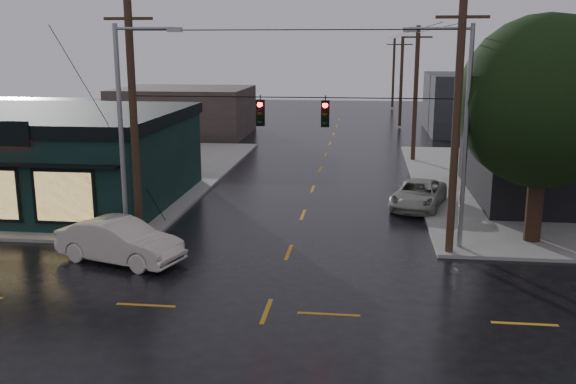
# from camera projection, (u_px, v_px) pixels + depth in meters

# --- Properties ---
(ground_plane) EXTENTS (160.00, 160.00, 0.00)m
(ground_plane) POSITION_uv_depth(u_px,v_px,m) (266.00, 311.00, 20.54)
(ground_plane) COLOR black
(sidewalk_nw) EXTENTS (28.00, 28.00, 0.15)m
(sidewalk_nw) POSITION_uv_depth(u_px,v_px,m) (13.00, 173.00, 42.21)
(sidewalk_nw) COLOR gray
(sidewalk_nw) RESTS_ON ground
(pizza_shop) EXTENTS (16.30, 12.34, 4.90)m
(pizza_shop) POSITION_uv_depth(u_px,v_px,m) (26.00, 155.00, 34.25)
(pizza_shop) COLOR black
(pizza_shop) RESTS_ON ground
(corner_tree) EXTENTS (7.10, 7.10, 9.47)m
(corner_tree) POSITION_uv_depth(u_px,v_px,m) (544.00, 102.00, 26.18)
(corner_tree) COLOR black
(corner_tree) RESTS_ON ground
(utility_pole_nw) EXTENTS (2.00, 0.32, 10.15)m
(utility_pole_nw) POSITION_uv_depth(u_px,v_px,m) (140.00, 243.00, 27.59)
(utility_pole_nw) COLOR black
(utility_pole_nw) RESTS_ON ground
(utility_pole_ne) EXTENTS (2.00, 0.32, 10.15)m
(utility_pole_ne) POSITION_uv_depth(u_px,v_px,m) (449.00, 255.00, 26.07)
(utility_pole_ne) COLOR black
(utility_pole_ne) RESTS_ON ground
(utility_pole_far_a) EXTENTS (2.00, 0.32, 9.65)m
(utility_pole_far_a) POSITION_uv_depth(u_px,v_px,m) (413.00, 161.00, 46.87)
(utility_pole_far_a) COLOR black
(utility_pole_far_a) RESTS_ON ground
(utility_pole_far_b) EXTENTS (2.00, 0.32, 9.15)m
(utility_pole_far_b) POSITION_uv_depth(u_px,v_px,m) (399.00, 127.00, 66.22)
(utility_pole_far_b) COLOR black
(utility_pole_far_b) RESTS_ON ground
(utility_pole_far_c) EXTENTS (2.00, 0.32, 9.15)m
(utility_pole_far_c) POSITION_uv_depth(u_px,v_px,m) (392.00, 109.00, 85.57)
(utility_pole_far_c) COLOR black
(utility_pole_far_c) RESTS_ON ground
(span_signal_assembly) EXTENTS (13.00, 0.48, 1.23)m
(span_signal_assembly) POSITION_uv_depth(u_px,v_px,m) (293.00, 113.00, 25.54)
(span_signal_assembly) COLOR black
(span_signal_assembly) RESTS_ON ground
(streetlight_nw) EXTENTS (5.40, 0.30, 9.15)m
(streetlight_nw) POSITION_uv_depth(u_px,v_px,m) (128.00, 248.00, 26.95)
(streetlight_nw) COLOR gray
(streetlight_nw) RESTS_ON ground
(streetlight_ne) EXTENTS (5.40, 0.30, 9.15)m
(streetlight_ne) POSITION_uv_depth(u_px,v_px,m) (459.00, 250.00, 26.69)
(streetlight_ne) COLOR gray
(streetlight_ne) RESTS_ON ground
(bg_building_west) EXTENTS (12.00, 10.00, 4.40)m
(bg_building_west) POSITION_uv_depth(u_px,v_px,m) (184.00, 111.00, 60.38)
(bg_building_west) COLOR #3A2C2A
(bg_building_west) RESTS_ON ground
(bg_building_east) EXTENTS (14.00, 12.00, 5.60)m
(bg_building_east) POSITION_uv_depth(u_px,v_px,m) (502.00, 104.00, 61.58)
(bg_building_east) COLOR #28292D
(bg_building_east) RESTS_ON ground
(sedan_cream) EXTENTS (5.43, 3.27, 1.69)m
(sedan_cream) POSITION_uv_depth(u_px,v_px,m) (120.00, 241.00, 25.03)
(sedan_cream) COLOR beige
(sedan_cream) RESTS_ON ground
(suv_silver) EXTENTS (3.55, 5.51, 1.41)m
(suv_silver) POSITION_uv_depth(u_px,v_px,m) (419.00, 195.00, 33.41)
(suv_silver) COLOR #9B9B8F
(suv_silver) RESTS_ON ground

